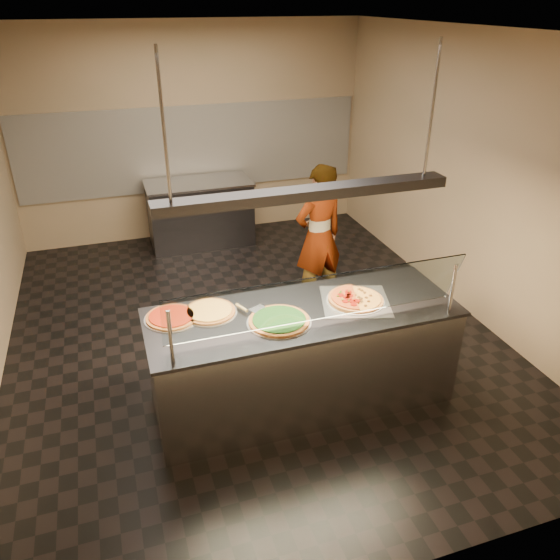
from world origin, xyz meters
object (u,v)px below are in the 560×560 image
object	(u,v)px
half_pizza_sausage	(367,297)
pizza_spatula	(249,308)
pizza_spinach	(279,320)
perforated_tray	(355,301)
pizza_cheese	(209,311)
pizza_tomato	(171,317)
heat_lamp_housing	(306,193)
prep_table	(200,213)
serving_counter	(302,356)
sneeze_guard	(320,299)
worker	(319,237)
half_pizza_pepperoni	(343,300)

from	to	relation	value
half_pizza_sausage	pizza_spatula	world-z (taller)	half_pizza_sausage
half_pizza_sausage	pizza_spinach	xyz separation A→B (m)	(-0.84, -0.11, -0.01)
perforated_tray	pizza_cheese	bearing A→B (deg)	170.22
pizza_tomato	half_pizza_sausage	bearing A→B (deg)	-7.52
heat_lamp_housing	pizza_cheese	bearing A→B (deg)	163.80
perforated_tray	half_pizza_sausage	bearing A→B (deg)	-0.28
prep_table	heat_lamp_housing	xyz separation A→B (m)	(0.18, -3.78, 1.48)
pizza_spinach	serving_counter	bearing A→B (deg)	23.13
sneeze_guard	perforated_tray	size ratio (longest dim) A/B	3.37
perforated_tray	pizza_tomato	distance (m)	1.55
sneeze_guard	worker	world-z (taller)	worker
half_pizza_sausage	serving_counter	bearing A→B (deg)	-179.45
perforated_tray	worker	distance (m)	1.64
serving_counter	pizza_tomato	size ratio (longest dim) A/B	5.90
sneeze_guard	pizza_spatula	world-z (taller)	sneeze_guard
half_pizza_pepperoni	pizza_spinach	distance (m)	0.62
half_pizza_pepperoni	pizza_cheese	world-z (taller)	half_pizza_pepperoni
sneeze_guard	half_pizza_pepperoni	bearing A→B (deg)	43.80
serving_counter	worker	distance (m)	1.83
pizza_spatula	half_pizza_sausage	bearing A→B (deg)	-7.35
pizza_tomato	worker	size ratio (longest dim) A/B	0.26
worker	pizza_cheese	bearing A→B (deg)	29.86
perforated_tray	half_pizza_pepperoni	xyz separation A→B (m)	(-0.11, -0.00, 0.03)
pizza_cheese	prep_table	xyz separation A→B (m)	(0.57, 3.56, -0.48)
pizza_spinach	heat_lamp_housing	xyz separation A→B (m)	(0.25, 0.11, 1.00)
serving_counter	sneeze_guard	size ratio (longest dim) A/B	1.10
sneeze_guard	pizza_tomato	bearing A→B (deg)	151.89
half_pizza_sausage	pizza_spatula	distance (m)	1.03
half_pizza_sausage	pizza_cheese	size ratio (longest dim) A/B	1.13
sneeze_guard	prep_table	distance (m)	4.19
prep_table	heat_lamp_housing	size ratio (longest dim) A/B	0.65
worker	heat_lamp_housing	distance (m)	2.11
pizza_spatula	prep_table	distance (m)	3.68
pizza_tomato	heat_lamp_housing	size ratio (longest dim) A/B	0.19
pizza_cheese	pizza_spatula	world-z (taller)	pizza_spatula
pizza_cheese	heat_lamp_housing	size ratio (longest dim) A/B	0.20
serving_counter	prep_table	size ratio (longest dim) A/B	1.76
pizza_spinach	prep_table	world-z (taller)	pizza_spinach
half_pizza_pepperoni	pizza_cheese	size ratio (longest dim) A/B	1.13
pizza_spatula	worker	xyz separation A→B (m)	(1.22, 1.47, -0.12)
pizza_cheese	pizza_spatula	distance (m)	0.32
pizza_tomato	heat_lamp_housing	distance (m)	1.48
half_pizza_pepperoni	half_pizza_sausage	distance (m)	0.22
perforated_tray	pizza_spatula	size ratio (longest dim) A/B	2.88
worker	serving_counter	bearing A→B (deg)	51.58
worker	pizza_spatula	bearing A→B (deg)	37.97
pizza_spinach	pizza_cheese	xyz separation A→B (m)	(-0.50, 0.32, -0.00)
serving_counter	heat_lamp_housing	world-z (taller)	heat_lamp_housing
serving_counter	heat_lamp_housing	bearing A→B (deg)	0.00
sneeze_guard	heat_lamp_housing	size ratio (longest dim) A/B	1.03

